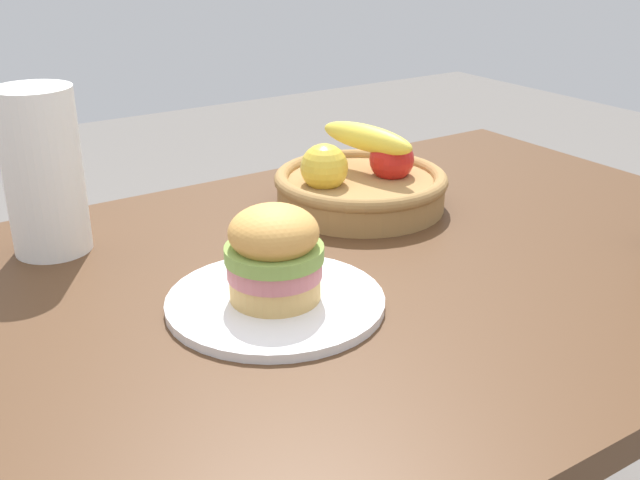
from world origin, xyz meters
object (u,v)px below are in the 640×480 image
fruit_basket (360,182)px  paper_towel_roll (43,172)px  plate (275,302)px  sandwich (274,253)px

fruit_basket → paper_towel_roll: (-0.48, 0.10, 0.08)m
plate → fruit_basket: fruit_basket is taller
plate → sandwich: sandwich is taller
sandwich → paper_towel_roll: paper_towel_roll is taller
fruit_basket → paper_towel_roll: bearing=168.0°
sandwich → fruit_basket: size_ratio=0.42×
plate → fruit_basket: (0.30, 0.23, 0.04)m
plate → paper_towel_roll: paper_towel_roll is taller
plate → fruit_basket: 0.38m
sandwich → fruit_basket: fruit_basket is taller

